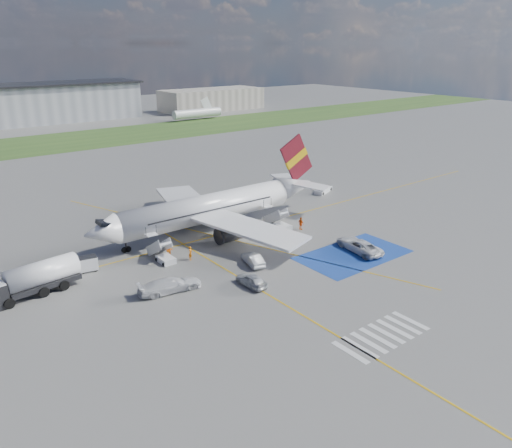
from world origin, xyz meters
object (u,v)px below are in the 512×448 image
at_px(belt_loader, 323,190).
at_px(car_silver_a, 251,280).
at_px(van_white_a, 359,243).
at_px(fuel_tanker, 31,283).
at_px(van_white_b, 170,283).
at_px(airliner, 216,207).
at_px(gpu_cart, 88,265).
at_px(car_silver_b, 253,259).

height_order(belt_loader, car_silver_a, belt_loader).
bearing_deg(van_white_a, fuel_tanker, -11.50).
distance_m(belt_loader, van_white_b, 42.98).
distance_m(belt_loader, van_white_a, 26.53).
bearing_deg(car_silver_a, van_white_a, 175.95).
relative_size(belt_loader, van_white_a, 0.95).
distance_m(airliner, belt_loader, 25.82).
distance_m(car_silver_a, van_white_b, 8.71).
relative_size(fuel_tanker, car_silver_a, 2.50).
distance_m(gpu_cart, car_silver_b, 19.12).
height_order(gpu_cart, car_silver_a, gpu_cart).
bearing_deg(car_silver_a, van_white_b, -30.89).
relative_size(gpu_cart, van_white_a, 0.44).
relative_size(airliner, car_silver_a, 9.01).
distance_m(airliner, gpu_cart, 19.60).
relative_size(airliner, belt_loader, 7.23).
height_order(belt_loader, van_white_b, van_white_b).
relative_size(airliner, car_silver_b, 8.79).
height_order(gpu_cart, car_silver_b, gpu_cart).
bearing_deg(belt_loader, fuel_tanker, 168.15).
xyz_separation_m(gpu_cart, van_white_a, (29.24, -15.19, 0.20)).
bearing_deg(van_white_a, gpu_cart, -19.13).
xyz_separation_m(gpu_cart, car_silver_a, (12.65, -14.56, -0.11)).
xyz_separation_m(gpu_cart, van_white_b, (5.03, -10.33, 0.19)).
height_order(airliner, van_white_b, airliner).
height_order(airliner, fuel_tanker, airliner).
bearing_deg(van_white_b, belt_loader, -57.70).
bearing_deg(van_white_a, airliner, -52.15).
bearing_deg(car_silver_b, belt_loader, -135.56).
bearing_deg(airliner, car_silver_a, -111.36).
distance_m(car_silver_a, car_silver_b, 5.53).
distance_m(fuel_tanker, van_white_a, 38.22).
distance_m(airliner, van_white_a, 20.36).
height_order(airliner, car_silver_b, airliner).
height_order(airliner, gpu_cart, airliner).
distance_m(airliner, car_silver_a, 18.41).
bearing_deg(car_silver_b, gpu_cart, -18.42).
distance_m(fuel_tanker, car_silver_b, 24.23).
distance_m(fuel_tanker, belt_loader, 52.05).
height_order(car_silver_a, van_white_a, van_white_a).
bearing_deg(fuel_tanker, airliner, 3.47).
distance_m(belt_loader, car_silver_a, 38.23).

